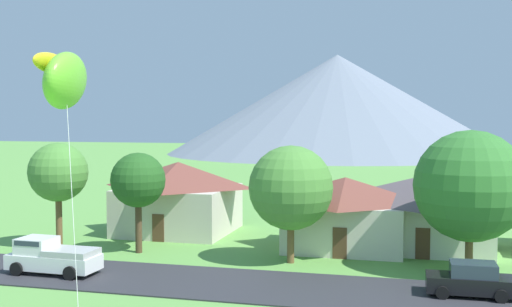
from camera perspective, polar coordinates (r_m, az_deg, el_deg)
The scene contains 12 objects.
road_strip at distance 33.00m, azimuth 5.17°, elevation -12.31°, with size 160.00×6.43×0.08m, color #2D2D33.
mountain_far_east_ridge at distance 156.41m, azimuth 7.43°, elevation 4.52°, with size 84.15×84.15×24.42m, color slate.
house_leftmost at distance 48.81m, azimuth -7.11°, elevation -3.86°, with size 8.77×8.59×5.47m.
house_left_center at distance 42.68m, azimuth 8.17°, elevation -5.32°, with size 8.43×6.60×4.89m.
house_rightmost at distance 44.38m, azimuth 15.00°, elevation -5.04°, with size 9.54×8.33×4.93m.
tree_near_left at distance 37.27m, azimuth 19.02°, elevation -2.83°, with size 6.35×6.35×8.23m.
tree_left_of_center at distance 41.58m, azimuth -10.74°, elevation -2.46°, with size 3.61×3.61×6.62m.
tree_center at distance 38.06m, azimuth 3.21°, elevation -3.16°, with size 5.18×5.18×7.23m.
tree_right_of_center at distance 44.82m, azimuth -17.66°, elevation -1.68°, with size 4.05×4.05×7.19m.
parked_car_black_mid_west at distance 33.22m, azimuth 19.06°, elevation -10.90°, with size 4.23×2.14×1.68m.
pickup_truck_white_west_side at distance 37.63m, azimuth -18.21°, elevation -8.91°, with size 5.26×2.44×1.99m.
kite_flyer_with_kite at distance 21.45m, azimuth -17.13°, elevation 6.11°, with size 3.72×5.22×11.17m.
Camera 1 is at (5.05, -1.37, 8.94)m, focal length 43.69 mm.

